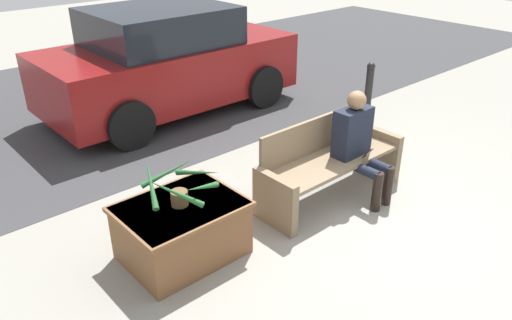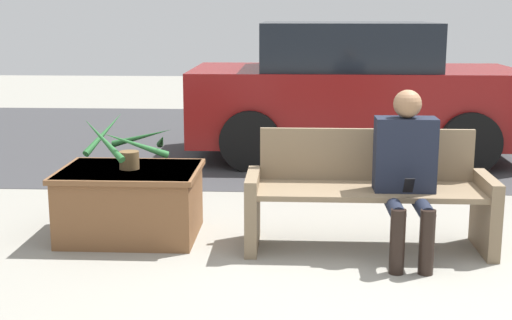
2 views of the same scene
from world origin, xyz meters
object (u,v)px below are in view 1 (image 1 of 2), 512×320
at_px(planter_box, 182,228).
at_px(parked_car, 167,62).
at_px(person_seated, 358,140).
at_px(bench, 328,162).
at_px(bollard_post, 369,88).
at_px(potted_plant, 179,186).

distance_m(planter_box, parked_car, 3.89).
bearing_deg(person_seated, bench, 141.78).
bearing_deg(parked_car, bollard_post, -46.08).
relative_size(planter_box, parked_car, 0.28).
distance_m(person_seated, potted_plant, 2.12).
height_order(bench, bollard_post, bench).
bearing_deg(bench, bollard_post, 27.46).
xyz_separation_m(potted_plant, parked_car, (1.98, 3.31, 0.05)).
relative_size(person_seated, potted_plant, 1.73).
height_order(person_seated, potted_plant, person_seated).
xyz_separation_m(planter_box, parked_car, (1.99, 3.31, 0.50)).
bearing_deg(parked_car, person_seated, -88.34).
bearing_deg(potted_plant, person_seated, -9.36).
height_order(bench, planter_box, bench).
bearing_deg(person_seated, planter_box, 170.66).
relative_size(person_seated, bollard_post, 1.42).
height_order(planter_box, bollard_post, bollard_post).
height_order(person_seated, planter_box, person_seated).
bearing_deg(bollard_post, planter_box, -165.80).
distance_m(person_seated, planter_box, 2.16).
bearing_deg(bench, planter_box, 175.36).
distance_m(parked_car, bollard_post, 3.15).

